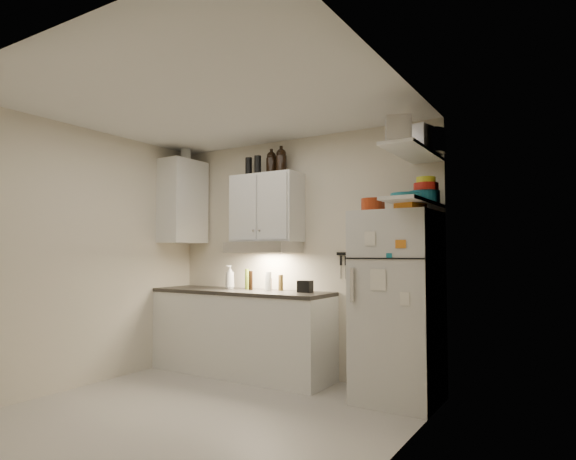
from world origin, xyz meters
The scene contains 36 objects.
floor centered at (0.00, 0.00, -0.01)m, with size 3.20×3.00×0.02m, color #B3AEA5.
ceiling centered at (0.00, 0.00, 2.61)m, with size 3.20×3.00×0.02m, color silver.
back_wall centered at (0.00, 1.51, 1.30)m, with size 3.20×0.02×2.60m, color beige.
left_wall centered at (-1.61, 0.00, 1.30)m, with size 0.02×3.00×2.60m, color beige.
right_wall centered at (1.61, 0.00, 1.30)m, with size 0.02×3.00×2.60m, color beige.
base_cabinet centered at (-0.55, 1.20, 0.44)m, with size 2.10×0.60×0.88m, color silver.
countertop centered at (-0.55, 1.20, 0.90)m, with size 2.10×0.62×0.04m, color #2C2925.
upper_cabinet centered at (-0.30, 1.33, 1.83)m, with size 0.80×0.33×0.75m, color silver.
side_cabinet centered at (-1.44, 1.20, 1.95)m, with size 0.33×0.55×1.00m, color silver.
range_hood centered at (-0.30, 1.27, 1.39)m, with size 0.76×0.46×0.12m, color silver.
fridge centered at (1.25, 1.16, 0.85)m, with size 0.70×0.68×1.70m, color silver.
shelf_hi centered at (1.45, 1.02, 2.20)m, with size 0.30×0.95×0.03m, color silver.
shelf_lo centered at (1.45, 1.02, 1.76)m, with size 0.30×0.95×0.03m, color silver.
knife_strip centered at (0.70, 1.49, 1.32)m, with size 0.42×0.02×0.03m, color black.
dutch_oven centered at (1.05, 1.09, 1.76)m, with size 0.22×0.22×0.13m, color #A23112.
book_stack centered at (1.45, 0.94, 1.74)m, with size 0.18×0.22×0.08m, color orange.
spice_jar centered at (1.25, 1.16, 1.75)m, with size 0.06×0.06×0.10m, color silver.
stock_pot centered at (1.53, 1.24, 2.32)m, with size 0.30×0.30×0.21m, color silver.
tin_a centered at (1.49, 1.03, 2.32)m, with size 0.21×0.19×0.21m, color #AAAAAD.
tin_b centered at (1.45, 0.63, 2.31)m, with size 0.19×0.19×0.19m, color #AAAAAD.
bowl_teal centered at (1.48, 1.26, 1.83)m, with size 0.27×0.27×0.11m, color #187187.
bowl_orange centered at (1.50, 1.22, 1.92)m, with size 0.22×0.22×0.07m, color red.
bowl_yellow centered at (1.50, 1.22, 1.98)m, with size 0.17×0.17×0.05m, color yellow.
plates centered at (1.39, 1.00, 1.81)m, with size 0.27×0.27×0.07m, color #187187.
growler_a centered at (-0.28, 1.40, 2.34)m, with size 0.12×0.12×0.27m, color black, non-canonical shape.
growler_b centered at (-0.13, 1.38, 2.34)m, with size 0.12×0.12×0.29m, color black, non-canonical shape.
thermos_a centered at (-0.40, 1.31, 2.31)m, with size 0.08×0.08×0.22m, color black.
thermos_b centered at (-0.57, 1.36, 2.31)m, with size 0.08×0.08×0.22m, color black.
side_jar centered at (-1.44, 1.24, 2.54)m, with size 0.13×0.13×0.17m, color silver.
soap_bottle centered at (-0.76, 1.26, 1.07)m, with size 0.11×0.12×0.30m, color silver.
pepper_mill centered at (-0.13, 1.36, 1.01)m, with size 0.05×0.05×0.17m, color brown.
oil_bottle centered at (-0.54, 1.30, 1.04)m, with size 0.04×0.04×0.23m, color #516619.
vinegar_bottle centered at (-0.43, 1.22, 1.03)m, with size 0.04×0.04×0.21m, color black.
clear_bottle centered at (-0.24, 1.29, 1.02)m, with size 0.07×0.07×0.20m, color silver.
red_jar centered at (-0.25, 1.31, 0.99)m, with size 0.07×0.07×0.13m, color #A23112.
caddy centered at (0.23, 1.28, 0.98)m, with size 0.14×0.10×0.12m, color black.
Camera 1 is at (2.70, -3.06, 1.32)m, focal length 30.00 mm.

